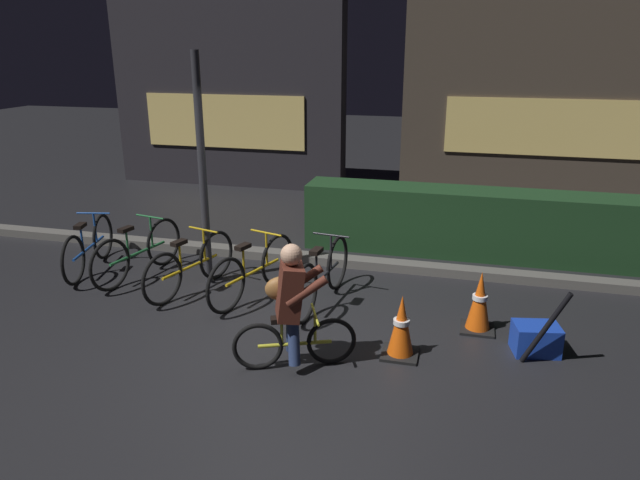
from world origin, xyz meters
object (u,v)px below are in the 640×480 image
at_px(traffic_cone_far, 480,302).
at_px(cyclist, 291,306).
at_px(parked_bike_right_mid, 322,276).
at_px(traffic_cone_near, 401,327).
at_px(parked_bike_center_left, 191,265).
at_px(closed_umbrella, 546,328).
at_px(street_post, 202,172).
at_px(parked_bike_center_right, 253,271).
at_px(blue_crate, 536,339).
at_px(parked_bike_leftmost, 89,247).
at_px(parked_bike_left_mid, 138,252).

height_order(traffic_cone_far, cyclist, cyclist).
xyz_separation_m(parked_bike_right_mid, traffic_cone_near, (1.05, -0.98, -0.05)).
bearing_deg(parked_bike_center_left, cyclist, -112.60).
relative_size(traffic_cone_far, cyclist, 0.54).
distance_m(parked_bike_center_left, closed_umbrella, 4.16).
xyz_separation_m(street_post, parked_bike_center_left, (-0.07, -0.35, -1.11)).
bearing_deg(cyclist, street_post, 110.78).
relative_size(street_post, traffic_cone_far, 4.26).
bearing_deg(parked_bike_center_left, street_post, 4.40).
height_order(cyclist, closed_umbrella, cyclist).
bearing_deg(traffic_cone_near, street_post, 153.97).
xyz_separation_m(street_post, traffic_cone_near, (2.66, -1.30, -1.13)).
relative_size(street_post, parked_bike_center_right, 1.80).
distance_m(parked_bike_right_mid, traffic_cone_near, 1.44).
height_order(parked_bike_center_left, traffic_cone_near, parked_bike_center_left).
relative_size(traffic_cone_near, closed_umbrella, 0.76).
xyz_separation_m(parked_bike_center_left, traffic_cone_near, (2.73, -0.95, -0.03)).
relative_size(parked_bike_center_left, parked_bike_right_mid, 0.91).
distance_m(parked_bike_center_left, parked_bike_center_right, 0.83).
relative_size(parked_bike_center_left, closed_umbrella, 1.84).
relative_size(parked_bike_center_right, cyclist, 1.29).
distance_m(parked_bike_right_mid, blue_crate, 2.43).
bearing_deg(street_post, blue_crate, -12.79).
distance_m(street_post, parked_bike_center_right, 1.37).
bearing_deg(closed_umbrella, cyclist, -157.25).
height_order(parked_bike_leftmost, blue_crate, parked_bike_leftmost).
distance_m(traffic_cone_far, blue_crate, 0.69).
height_order(parked_bike_right_mid, cyclist, cyclist).
xyz_separation_m(parked_bike_left_mid, blue_crate, (4.92, -0.81, -0.20)).
relative_size(street_post, parked_bike_leftmost, 1.81).
distance_m(cyclist, closed_umbrella, 2.42).
height_order(parked_bike_left_mid, traffic_cone_far, parked_bike_left_mid).
height_order(parked_bike_center_left, traffic_cone_far, parked_bike_center_left).
height_order(street_post, cyclist, street_post).
bearing_deg(parked_bike_center_right, cyclist, -129.35).
bearing_deg(parked_bike_center_left, parked_bike_right_mid, -73.06).
height_order(parked_bike_leftmost, traffic_cone_far, parked_bike_leftmost).
bearing_deg(parked_bike_right_mid, cyclist, -169.86).
xyz_separation_m(parked_bike_center_right, traffic_cone_far, (2.65, -0.20, -0.02)).
bearing_deg(cyclist, parked_bike_center_left, 118.24).
bearing_deg(traffic_cone_near, blue_crate, 17.07).
relative_size(parked_bike_center_right, blue_crate, 3.64).
height_order(parked_bike_center_right, parked_bike_right_mid, parked_bike_right_mid).
xyz_separation_m(traffic_cone_near, blue_crate, (1.30, 0.40, -0.16)).
xyz_separation_m(parked_bike_right_mid, blue_crate, (2.36, -0.58, -0.21)).
bearing_deg(cyclist, traffic_cone_far, 11.99).
bearing_deg(cyclist, closed_umbrella, -8.46).
xyz_separation_m(parked_bike_leftmost, cyclist, (3.40, -1.69, 0.29)).
bearing_deg(parked_bike_right_mid, parked_bike_left_mid, 92.29).
bearing_deg(traffic_cone_far, parked_bike_right_mid, 172.98).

